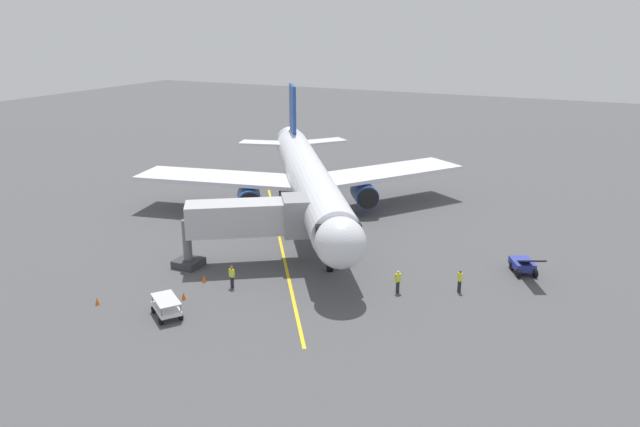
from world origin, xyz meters
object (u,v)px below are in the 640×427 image
safety_cone_nose_left (204,279)px  safety_cone_nose_right (97,301)px  jet_bridge (258,219)px  baggage_cart_portside (167,307)px  ground_crew_wing_walker (460,281)px  belt_loader_near_nose (524,265)px  ground_crew_marshaller (398,281)px  airplane (308,178)px  safety_cone_wing_port (184,296)px  ground_crew_loader (232,277)px

safety_cone_nose_left → safety_cone_nose_right: same height
jet_bridge → baggage_cart_portside: 11.15m
jet_bridge → safety_cone_nose_left: bearing=71.2°
jet_bridge → safety_cone_nose_left: (1.75, 5.13, -3.49)m
ground_crew_wing_walker → belt_loader_near_nose: 6.67m
ground_crew_marshaller → airplane: bearing=-43.4°
safety_cone_nose_left → jet_bridge: bearing=-108.8°
safety_cone_wing_port → ground_crew_marshaller: bearing=-150.1°
ground_crew_wing_walker → safety_cone_wing_port: 19.68m
airplane → ground_crew_wing_walker: bearing=148.3°
airplane → baggage_cart_portside: airplane is taller
belt_loader_near_nose → safety_cone_wing_port: bearing=36.2°
ground_crew_loader → baggage_cart_portside: (1.40, 5.65, -0.23)m
jet_bridge → ground_crew_marshaller: size_ratio=6.17×
ground_crew_wing_walker → ground_crew_loader: bearing=23.2°
jet_bridge → ground_crew_marshaller: 12.27m
ground_crew_wing_walker → belt_loader_near_nose: belt_loader_near_nose is taller
ground_crew_wing_walker → safety_cone_nose_right: ground_crew_wing_walker is taller
jet_bridge → safety_cone_nose_right: 13.43m
airplane → belt_loader_near_nose: 22.23m
safety_cone_nose_left → belt_loader_near_nose: bearing=-150.3°
airplane → belt_loader_near_nose: bearing=166.0°
airplane → safety_cone_nose_left: airplane is taller
jet_bridge → safety_cone_nose_right: (6.11, 11.45, -3.49)m
jet_bridge → ground_crew_loader: size_ratio=6.17×
baggage_cart_portside → safety_cone_nose_left: (1.06, -5.56, -0.38)m
ground_crew_loader → belt_loader_near_nose: size_ratio=0.37×
airplane → safety_cone_nose_right: airplane is taller
ground_crew_wing_walker → ground_crew_loader: same height
baggage_cart_portside → safety_cone_nose_right: size_ratio=5.32×
belt_loader_near_nose → safety_cone_nose_left: bearing=29.7°
safety_cone_nose_right → airplane: bearing=-100.3°
baggage_cart_portside → safety_cone_nose_left: baggage_cart_portside is taller
ground_crew_loader → safety_cone_nose_left: ground_crew_loader is taller
ground_crew_wing_walker → safety_cone_wing_port: bearing=29.3°
airplane → jet_bridge: 12.50m
belt_loader_near_nose → safety_cone_nose_left: (21.29, 12.16, -0.44)m
belt_loader_near_nose → safety_cone_nose_left: 24.52m
airplane → ground_crew_marshaller: 19.11m
ground_crew_marshaller → safety_cone_nose_right: size_ratio=3.11×
ground_crew_marshaller → baggage_cart_portside: size_ratio=0.58×
airplane → ground_crew_wing_walker: (-17.67, 10.91, -3.12)m
baggage_cart_portside → safety_cone_nose_left: size_ratio=5.32×
airplane → safety_cone_wing_port: (-0.52, 20.55, -3.73)m
airplane → baggage_cart_portside: 23.32m
airplane → jet_bridge: (-1.78, 12.37, -0.24)m
belt_loader_near_nose → safety_cone_nose_left: belt_loader_near_nose is taller
ground_crew_wing_walker → ground_crew_loader: 16.50m
jet_bridge → airplane: bearing=-81.8°
ground_crew_marshaller → ground_crew_wing_walker: 4.47m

